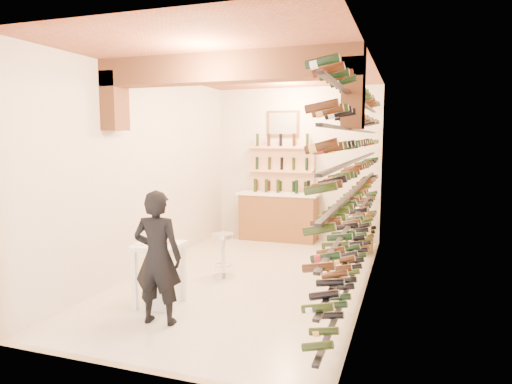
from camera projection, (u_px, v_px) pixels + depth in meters
ground at (250, 277)px, 6.96m from camera, size 6.00×6.00×0.00m
room_shell at (243, 131)px, 6.45m from camera, size 3.52×6.02×3.21m
wine_rack at (353, 181)px, 6.29m from camera, size 0.32×5.70×2.56m
back_counter at (278, 215)px, 9.49m from camera, size 1.70×0.62×1.29m
back_shelving at (282, 184)px, 9.64m from camera, size 1.40×0.31×2.73m
tasting_table at (159, 255)px, 5.74m from camera, size 0.58×0.58×0.99m
white_stool at (162, 288)px, 5.75m from camera, size 0.47×0.47×0.49m
person at (158, 257)px, 5.17m from camera, size 0.61×0.44×1.56m
chrome_barstool at (223, 252)px, 6.92m from camera, size 0.36×0.36×0.69m
crate_lower at (355, 244)px, 8.48m from camera, size 0.65×0.57×0.32m
crate_upper at (356, 228)px, 8.44m from camera, size 0.58×0.48×0.29m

